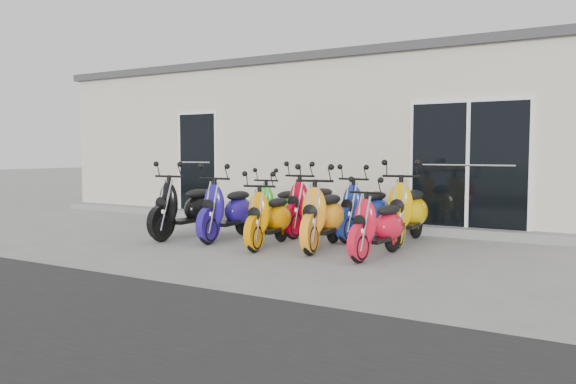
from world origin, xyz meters
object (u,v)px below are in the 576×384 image
Objects in this scene: scooter_back_yellow at (408,201)px; scooter_back_green at (277,199)px; scooter_front_red at (378,217)px; scooter_front_blue at (227,201)px; scooter_front_orange_b at (323,206)px; scooter_back_red at (311,198)px; scooter_back_blue at (365,201)px; scooter_front_orange_a at (269,209)px; scooter_front_black at (185,199)px.

scooter_back_green is at bearing 174.11° from scooter_back_yellow.
scooter_front_blue is at bearing -179.64° from scooter_front_red.
scooter_front_orange_b is 0.99× the size of scooter_back_red.
scooter_back_green is 0.88× the size of scooter_back_yellow.
scooter_back_red reaches higher than scooter_front_red.
scooter_back_green is at bearing 73.94° from scooter_front_blue.
scooter_front_orange_b is 1.02× the size of scooter_back_blue.
scooter_back_blue reaches higher than scooter_front_orange_a.
scooter_back_blue is at bearing 0.40° from scooter_back_green.
scooter_front_orange_b is 1.10× the size of scooter_back_green.
scooter_back_red is at bearing 115.84° from scooter_front_orange_b.
scooter_back_green is at bearing 175.44° from scooter_back_red.
scooter_front_black is 1.73m from scooter_front_orange_a.
scooter_front_orange_a is 0.91× the size of scooter_front_orange_b.
scooter_back_red reaches higher than scooter_back_green.
scooter_front_red is 2.22m from scooter_back_red.
scooter_back_blue is (1.92, 1.15, -0.01)m from scooter_front_blue.
scooter_front_black is 0.77m from scooter_front_blue.
scooter_front_black reaches higher than scooter_back_green.
scooter_back_green is at bearing 108.25° from scooter_front_orange_a.
scooter_front_red is 0.87× the size of scooter_back_red.
scooter_back_yellow is at bearing 18.76° from scooter_front_black.
scooter_front_orange_a reaches higher than scooter_front_red.
scooter_front_orange_b is at bearing 8.05° from scooter_front_orange_a.
scooter_back_yellow is at bearing 30.31° from scooter_front_orange_a.
scooter_front_blue is at bearing -97.91° from scooter_back_green.
scooter_back_red is at bearing 44.01° from scooter_front_blue.
scooter_front_red is at bearing -8.29° from scooter_front_orange_a.
scooter_front_orange_b is (1.75, -0.03, 0.01)m from scooter_front_blue.
scooter_back_green is at bearing -175.22° from scooter_back_blue.
scooter_front_orange_b is 1.41m from scooter_back_red.
scooter_front_orange_a is at bearing -87.35° from scooter_back_red.
scooter_back_green is 0.93× the size of scooter_back_blue.
scooter_back_red is (-0.80, 1.16, 0.01)m from scooter_front_orange_b.
scooter_front_blue is at bearing -142.33° from scooter_back_blue.
scooter_front_red is at bearing -22.26° from scooter_front_orange_b.
scooter_back_yellow is at bearing 2.41° from scooter_back_blue.
scooter_back_yellow reaches higher than scooter_back_blue.
scooter_back_red is at bearing 175.78° from scooter_back_yellow.
scooter_back_red reaches higher than scooter_front_orange_b.
scooter_front_black is at bearing 167.71° from scooter_front_orange_a.
scooter_front_orange_a is at bearing -60.81° from scooter_back_green.
scooter_back_red is 1.03× the size of scooter_back_blue.
scooter_front_black is 1.04× the size of scooter_back_blue.
scooter_front_blue is 1.08× the size of scooter_back_green.
scooter_back_blue is (-0.76, 1.41, 0.06)m from scooter_front_red.
scooter_back_red is (1.70, 1.28, -0.00)m from scooter_front_black.
scooter_front_orange_b is at bearing -53.46° from scooter_back_red.
scooter_back_green is at bearing 132.18° from scooter_front_orange_b.
scooter_back_red is 0.97× the size of scooter_back_yellow.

